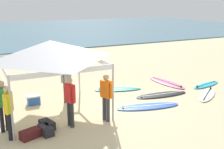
{
  "coord_description": "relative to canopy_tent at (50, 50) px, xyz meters",
  "views": [
    {
      "loc": [
        -4.85,
        -9.26,
        4.12
      ],
      "look_at": [
        0.5,
        1.31,
        1.0
      ],
      "focal_mm": 44.98,
      "sensor_mm": 36.0,
      "label": 1
    }
  ],
  "objects": [
    {
      "name": "gear_bag_by_pole",
      "position": [
        -0.73,
        -1.74,
        -2.25
      ],
      "size": [
        0.44,
        0.66,
        0.28
      ],
      "primitive_type": "cube",
      "rotation": [
        0.0,
        0.0,
        1.79
      ],
      "color": "#232328",
      "rests_on": "ground"
    },
    {
      "name": "canopy_tent",
      "position": [
        0.0,
        0.0,
        0.0
      ],
      "size": [
        3.51,
        3.51,
        2.75
      ],
      "color": "#B7B7BC",
      "rests_on": "ground"
    },
    {
      "name": "surfboard_cyan",
      "position": [
        7.78,
        -0.07,
        -2.35
      ],
      "size": [
        2.03,
        0.95,
        0.19
      ],
      "color": "#23B2CC",
      "rests_on": "ground"
    },
    {
      "name": "surfboard_white",
      "position": [
        6.71,
        -1.22,
        -2.35
      ],
      "size": [
        2.11,
        1.73,
        0.19
      ],
      "color": "white",
      "rests_on": "ground"
    },
    {
      "name": "gear_bag_on_sand",
      "position": [
        -1.23,
        -1.79,
        -2.25
      ],
      "size": [
        0.67,
        0.5,
        0.28
      ],
      "primitive_type": "cube",
      "rotation": [
        0.0,
        0.0,
        0.34
      ],
      "color": "#4C1919",
      "rests_on": "ground"
    },
    {
      "name": "surfboard_pink",
      "position": [
        6.23,
        1.12,
        -2.35
      ],
      "size": [
        0.89,
        2.55,
        0.19
      ],
      "color": "pink",
      "rests_on": "ground"
    },
    {
      "name": "surfboard_black",
      "position": [
        4.84,
        -0.31,
        -2.35
      ],
      "size": [
        2.56,
        0.94,
        0.19
      ],
      "color": "black",
      "rests_on": "ground"
    },
    {
      "name": "person_green",
      "position": [
        -1.85,
        -0.91,
        -1.4
      ],
      "size": [
        0.51,
        0.34,
        1.71
      ],
      "color": "black",
      "rests_on": "ground"
    },
    {
      "name": "surfboard_teal",
      "position": [
        3.47,
        1.27,
        -2.35
      ],
      "size": [
        2.28,
        1.28,
        0.19
      ],
      "color": "#19847F",
      "rests_on": "ground"
    },
    {
      "name": "surfboard_blue",
      "position": [
        3.5,
        -1.24,
        -2.35
      ],
      "size": [
        2.67,
        1.28,
        0.19
      ],
      "color": "blue",
      "rests_on": "ground"
    },
    {
      "name": "sea",
      "position": [
        2.32,
        31.32,
        -2.34
      ],
      "size": [
        80.0,
        36.0,
        0.1
      ],
      "primitive_type": "cube",
      "color": "teal",
      "rests_on": "ground"
    },
    {
      "name": "person_red",
      "position": [
        0.18,
        -1.53,
        -1.4
      ],
      "size": [
        0.3,
        0.54,
        1.71
      ],
      "color": "#2D2D33",
      "rests_on": "ground"
    },
    {
      "name": "person_yellow",
      "position": [
        -1.75,
        -1.55,
        -1.4
      ],
      "size": [
        0.32,
        0.53,
        1.71
      ],
      "color": "black",
      "rests_on": "ground"
    },
    {
      "name": "person_orange",
      "position": [
        1.44,
        -1.65,
        -1.4
      ],
      "size": [
        0.34,
        0.52,
        1.71
      ],
      "color": "#383842",
      "rests_on": "ground"
    },
    {
      "name": "person_grey",
      "position": [
        0.8,
        0.81,
        -1.4
      ],
      "size": [
        0.51,
        0.35,
        1.71
      ],
      "color": "#383842",
      "rests_on": "ground"
    },
    {
      "name": "cooler_box",
      "position": [
        -0.51,
        1.15,
        -2.19
      ],
      "size": [
        0.5,
        0.36,
        0.39
      ],
      "color": "#2D60B7",
      "rests_on": "ground"
    },
    {
      "name": "ground_plane",
      "position": [
        2.32,
        -0.71,
        -2.39
      ],
      "size": [
        80.0,
        80.0,
        0.0
      ],
      "primitive_type": "plane",
      "color": "beige"
    },
    {
      "name": "gear_bag_near_tent",
      "position": [
        -0.6,
        -1.36,
        -2.25
      ],
      "size": [
        0.47,
        0.66,
        0.28
      ],
      "primitive_type": "cube",
      "rotation": [
        0.0,
        0.0,
        1.85
      ],
      "color": "#232328",
      "rests_on": "ground"
    }
  ]
}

